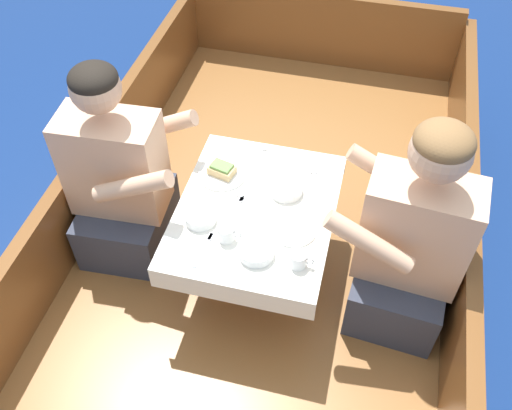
{
  "coord_description": "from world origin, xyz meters",
  "views": [
    {
      "loc": [
        0.37,
        -1.4,
        2.45
      ],
      "look_at": [
        0.0,
        0.07,
        0.78
      ],
      "focal_mm": 40.0,
      "sensor_mm": 36.0,
      "label": 1
    }
  ],
  "objects_px": {
    "person_starboard": "(409,245)",
    "coffee_cup_port": "(299,259)",
    "coffee_cup_starboard": "(227,233)",
    "sandwich": "(222,169)",
    "person_port": "(120,183)"
  },
  "relations": [
    {
      "from": "person_port",
      "to": "person_starboard",
      "type": "relative_size",
      "value": 0.98
    },
    {
      "from": "person_starboard",
      "to": "coffee_cup_starboard",
      "type": "distance_m",
      "value": 0.7
    },
    {
      "from": "person_starboard",
      "to": "coffee_cup_starboard",
      "type": "bearing_deg",
      "value": 18.08
    },
    {
      "from": "coffee_cup_port",
      "to": "coffee_cup_starboard",
      "type": "distance_m",
      "value": 0.29
    },
    {
      "from": "person_starboard",
      "to": "sandwich",
      "type": "bearing_deg",
      "value": -7.03
    },
    {
      "from": "person_port",
      "to": "coffee_cup_port",
      "type": "distance_m",
      "value": 0.88
    },
    {
      "from": "person_port",
      "to": "coffee_cup_starboard",
      "type": "xyz_separation_m",
      "value": [
        0.54,
        -0.22,
        0.08
      ]
    },
    {
      "from": "person_port",
      "to": "sandwich",
      "type": "xyz_separation_m",
      "value": [
        0.43,
        0.1,
        0.08
      ]
    },
    {
      "from": "coffee_cup_port",
      "to": "sandwich",
      "type": "bearing_deg",
      "value": 136.4
    },
    {
      "from": "person_port",
      "to": "coffee_cup_port",
      "type": "bearing_deg",
      "value": -21.83
    },
    {
      "from": "coffee_cup_port",
      "to": "coffee_cup_starboard",
      "type": "xyz_separation_m",
      "value": [
        -0.29,
        0.05,
        0.0
      ]
    },
    {
      "from": "sandwich",
      "to": "coffee_cup_port",
      "type": "bearing_deg",
      "value": -43.6
    },
    {
      "from": "person_starboard",
      "to": "coffee_cup_port",
      "type": "xyz_separation_m",
      "value": [
        -0.39,
        -0.21,
        0.06
      ]
    },
    {
      "from": "sandwich",
      "to": "coffee_cup_starboard",
      "type": "relative_size",
      "value": 1.28
    },
    {
      "from": "sandwich",
      "to": "person_port",
      "type": "bearing_deg",
      "value": -166.2
    }
  ]
}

